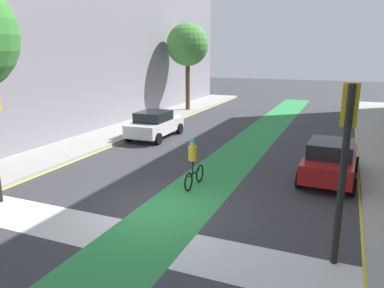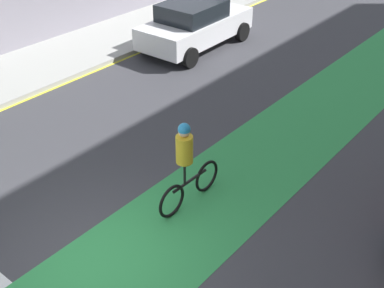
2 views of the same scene
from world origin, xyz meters
name	(u,v)px [view 2 (image 2 of 2)]	position (x,y,z in m)	size (l,w,h in m)	color
ground_plane	(90,262)	(0.00, 0.00, 0.00)	(120.00, 120.00, 0.00)	#38383D
bike_lane_paint	(113,278)	(0.58, 0.00, 0.00)	(2.40, 60.00, 0.01)	#2D8C47
car_white_left_far	(195,24)	(-4.86, 8.84, 0.80)	(2.11, 4.24, 1.57)	silver
cyclist_in_lane	(187,163)	(0.29, 2.25, 0.97)	(0.32, 1.73, 1.86)	black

